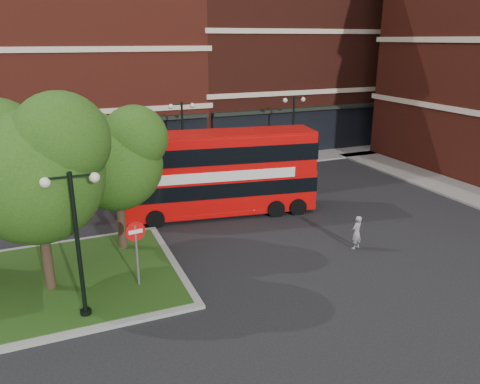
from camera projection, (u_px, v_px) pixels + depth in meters
name	position (u px, v px, depth m)	size (l,w,h in m)	color
ground	(242.00, 288.00, 17.26)	(120.00, 120.00, 0.00)	black
pavement_far	(148.00, 173.00, 31.70)	(44.00, 3.00, 0.12)	slate
terrace_far_left	(7.00, 65.00, 33.19)	(26.00, 12.00, 14.00)	maroon
terrace_far_right	(283.00, 48.00, 40.92)	(18.00, 12.00, 16.00)	#471911
traffic_island	(7.00, 291.00, 16.94)	(12.60, 7.60, 0.15)	gray
tree_island_west	(31.00, 163.00, 15.61)	(5.40, 4.71, 7.21)	#2D2116
tree_island_east	(113.00, 155.00, 19.06)	(4.46, 3.90, 6.29)	#2D2116
lamp_island	(77.00, 239.00, 14.54)	(1.72, 0.36, 5.00)	black
lamp_far_left	(183.00, 136.00, 29.82)	(1.72, 0.36, 5.00)	black
lamp_far_right	(293.00, 128.00, 32.74)	(1.72, 0.36, 5.00)	black
bus	(218.00, 168.00, 23.86)	(10.15, 3.79, 3.79)	#C60807
woman	(357.00, 232.00, 20.30)	(0.55, 0.36, 1.51)	gray
car_silver	(119.00, 170.00, 30.33)	(1.47, 3.66, 1.25)	#B3B5BB
car_white	(231.00, 158.00, 33.21)	(1.51, 4.33, 1.43)	white
no_entry_sign	(136.00, 241.00, 16.71)	(0.72, 0.15, 2.61)	slate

